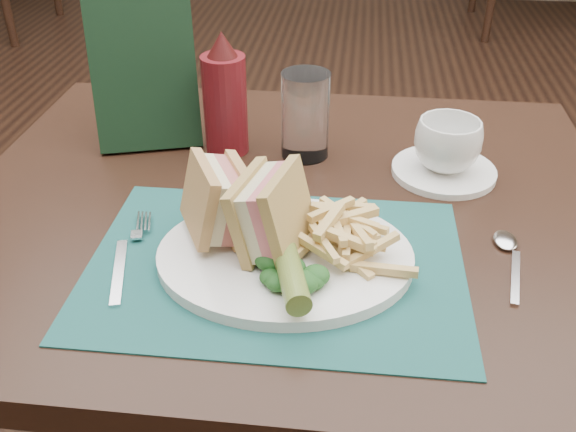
% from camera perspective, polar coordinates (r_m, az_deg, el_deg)
% --- Properties ---
extents(floor, '(7.00, 7.00, 0.00)m').
position_cam_1_polar(floor, '(1.74, 1.82, -10.92)').
color(floor, black).
rests_on(floor, ground).
extents(table_main, '(0.90, 0.75, 0.75)m').
position_cam_1_polar(table_main, '(1.12, -0.11, -15.01)').
color(table_main, black).
rests_on(table_main, ground).
extents(placemat, '(0.44, 0.32, 0.00)m').
position_cam_1_polar(placemat, '(0.75, -1.10, -4.41)').
color(placemat, '#174B48').
rests_on(placemat, table_main).
extents(plate, '(0.32, 0.26, 0.01)m').
position_cam_1_polar(plate, '(0.75, -0.26, -3.64)').
color(plate, white).
rests_on(plate, placemat).
extents(sandwich_half_a, '(0.11, 0.12, 0.10)m').
position_cam_1_polar(sandwich_half_a, '(0.75, -7.85, 1.20)').
color(sandwich_half_a, tan).
rests_on(sandwich_half_a, plate).
extents(sandwich_half_b, '(0.10, 0.12, 0.10)m').
position_cam_1_polar(sandwich_half_b, '(0.73, -3.03, 0.69)').
color(sandwich_half_b, tan).
rests_on(sandwich_half_b, plate).
extents(kale_garnish, '(0.11, 0.08, 0.03)m').
position_cam_1_polar(kale_garnish, '(0.70, 0.09, -4.78)').
color(kale_garnish, '#163C17').
rests_on(kale_garnish, plate).
extents(pickle_spear, '(0.06, 0.12, 0.03)m').
position_cam_1_polar(pickle_spear, '(0.68, 0.18, -4.88)').
color(pickle_spear, '#566C29').
rests_on(pickle_spear, plate).
extents(fries_pile, '(0.18, 0.20, 0.05)m').
position_cam_1_polar(fries_pile, '(0.75, 5.36, -1.00)').
color(fries_pile, '#D6B46B').
rests_on(fries_pile, plate).
extents(fork, '(0.08, 0.17, 0.01)m').
position_cam_1_polar(fork, '(0.78, -14.14, -3.22)').
color(fork, silver).
rests_on(fork, placemat).
extents(spoon, '(0.06, 0.15, 0.01)m').
position_cam_1_polar(spoon, '(0.80, 19.29, -3.85)').
color(spoon, silver).
rests_on(spoon, table_main).
extents(saucer, '(0.18, 0.18, 0.01)m').
position_cam_1_polar(saucer, '(0.96, 13.66, 3.92)').
color(saucer, white).
rests_on(saucer, table_main).
extents(coffee_cup, '(0.12, 0.12, 0.07)m').
position_cam_1_polar(coffee_cup, '(0.94, 14.00, 6.15)').
color(coffee_cup, white).
rests_on(coffee_cup, saucer).
extents(drinking_glass, '(0.09, 0.09, 0.13)m').
position_cam_1_polar(drinking_glass, '(0.96, 1.54, 8.93)').
color(drinking_glass, white).
rests_on(drinking_glass, table_main).
extents(ketchup_bottle, '(0.07, 0.07, 0.19)m').
position_cam_1_polar(ketchup_bottle, '(0.97, -5.65, 10.76)').
color(ketchup_bottle, '#550E14').
rests_on(ketchup_bottle, table_main).
extents(check_presenter, '(0.18, 0.14, 0.25)m').
position_cam_1_polar(check_presenter, '(1.01, -12.74, 12.99)').
color(check_presenter, black).
rests_on(check_presenter, table_main).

